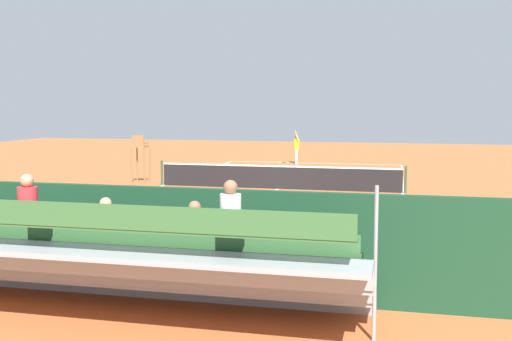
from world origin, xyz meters
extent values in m
plane|color=#BC6033|center=(0.00, 0.00, 0.00)|extent=(60.00, 60.00, 0.00)
cube|color=white|center=(0.00, -11.00, 0.00)|extent=(10.00, 0.10, 0.01)
cube|color=white|center=(0.00, 11.00, 0.00)|extent=(10.00, 0.10, 0.01)
cube|color=white|center=(-5.00, 0.00, 0.00)|extent=(0.10, 22.00, 0.01)
cube|color=white|center=(5.00, 0.00, 0.00)|extent=(0.10, 22.00, 0.01)
cube|color=white|center=(0.00, -6.05, 0.00)|extent=(7.50, 0.10, 0.01)
cube|color=white|center=(0.00, 6.05, 0.00)|extent=(7.50, 0.10, 0.01)
cube|color=white|center=(0.00, 0.00, 0.00)|extent=(0.10, 12.10, 0.01)
cube|color=white|center=(0.00, -11.00, 0.00)|extent=(0.10, 0.30, 0.01)
cube|color=black|center=(0.00, 0.00, 0.46)|extent=(10.00, 0.02, 0.91)
cube|color=white|center=(0.00, 0.00, 0.94)|extent=(10.00, 0.04, 0.06)
cylinder|color=#2D5133|center=(-5.10, 0.00, 0.54)|extent=(0.10, 0.10, 1.07)
cylinder|color=#2D5133|center=(5.10, 0.00, 0.54)|extent=(0.10, 0.10, 1.07)
cube|color=#194228|center=(0.00, 14.00, 1.00)|extent=(18.00, 0.16, 2.00)
cube|color=#9EA0A5|center=(0.00, 14.35, 0.23)|extent=(9.00, 0.10, 0.45)
cube|color=#9EA0A5|center=(0.00, 14.70, 0.41)|extent=(9.00, 0.80, 0.08)
cube|color=#9EA0A5|center=(0.00, 14.32, 0.23)|extent=(9.00, 0.04, 0.45)
cube|color=#386B38|center=(0.00, 14.80, 0.83)|extent=(8.60, 0.36, 0.04)
cube|color=#386B38|center=(0.00, 14.98, 1.03)|extent=(8.60, 0.03, 0.36)
cube|color=#9EA0A5|center=(0.00, 15.50, 0.86)|extent=(9.00, 0.80, 0.08)
cube|color=#9EA0A5|center=(0.00, 15.12, 0.68)|extent=(9.00, 0.04, 0.45)
cube|color=#386B38|center=(0.00, 15.60, 1.28)|extent=(8.60, 0.36, 0.04)
cube|color=#386B38|center=(0.00, 15.78, 1.48)|extent=(8.60, 0.03, 0.36)
cube|color=#9EA0A5|center=(0.00, 16.30, 1.31)|extent=(9.00, 0.80, 0.08)
cube|color=#9EA0A5|center=(0.00, 15.92, 1.12)|extent=(9.00, 0.04, 0.45)
cube|color=#386B38|center=(0.00, 16.40, 1.73)|extent=(8.60, 0.36, 0.04)
cube|color=#386B38|center=(0.00, 16.58, 1.93)|extent=(8.60, 0.03, 0.36)
cylinder|color=#9EA0A5|center=(-4.50, 15.50, 1.18)|extent=(0.06, 0.06, 2.35)
cube|color=#2D2D33|center=(-0.21, 15.43, 1.32)|extent=(0.32, 0.40, 0.12)
cylinder|color=pink|center=(-0.21, 15.55, 1.60)|extent=(0.30, 0.30, 0.45)
sphere|color=tan|center=(-0.21, 15.55, 1.93)|extent=(0.20, 0.20, 0.20)
cube|color=#2D2D33|center=(0.67, 16.23, 1.77)|extent=(0.32, 0.40, 0.12)
cylinder|color=red|center=(0.67, 16.35, 2.06)|extent=(0.30, 0.30, 0.45)
sphere|color=tan|center=(0.67, 16.35, 2.38)|extent=(0.20, 0.20, 0.20)
cube|color=#2D2D33|center=(2.05, 14.63, 0.87)|extent=(0.32, 0.40, 0.12)
cylinder|color=pink|center=(2.05, 14.75, 1.16)|extent=(0.30, 0.30, 0.45)
sphere|color=tan|center=(2.05, 14.75, 1.48)|extent=(0.20, 0.20, 0.20)
cube|color=#2D2D33|center=(-0.74, 14.63, 0.87)|extent=(0.32, 0.40, 0.12)
cylinder|color=purple|center=(-0.74, 14.75, 1.16)|extent=(0.30, 0.30, 0.45)
sphere|color=brown|center=(-0.74, 14.75, 1.48)|extent=(0.20, 0.20, 0.20)
cube|color=#2D2D33|center=(-1.72, 15.43, 1.32)|extent=(0.32, 0.40, 0.12)
cylinder|color=yellow|center=(-1.72, 15.55, 1.60)|extent=(0.30, 0.30, 0.45)
sphere|color=#8C6647|center=(-1.72, 15.55, 1.93)|extent=(0.20, 0.20, 0.20)
cube|color=#2D2D33|center=(-2.52, 16.23, 1.77)|extent=(0.32, 0.40, 0.12)
cylinder|color=white|center=(-2.52, 16.35, 2.06)|extent=(0.30, 0.30, 0.45)
sphere|color=#8C6647|center=(-2.52, 16.35, 2.38)|extent=(0.20, 0.20, 0.20)
cylinder|color=olive|center=(5.90, -0.60, 0.80)|extent=(0.07, 0.07, 1.60)
cylinder|color=olive|center=(6.50, -0.60, 0.80)|extent=(0.07, 0.07, 1.60)
cylinder|color=olive|center=(5.90, 0.00, 0.80)|extent=(0.07, 0.07, 1.60)
cylinder|color=olive|center=(6.50, 0.00, 0.80)|extent=(0.07, 0.07, 1.60)
cube|color=olive|center=(6.20, -0.30, 1.63)|extent=(0.56, 0.56, 0.06)
cube|color=olive|center=(6.20, -0.06, 1.90)|extent=(0.56, 0.06, 0.48)
cube|color=olive|center=(5.94, -0.30, 1.78)|extent=(0.04, 0.48, 0.04)
cube|color=olive|center=(6.46, -0.30, 1.78)|extent=(0.04, 0.48, 0.04)
cube|color=#9E754C|center=(-1.64, 13.20, 0.45)|extent=(1.80, 0.40, 0.05)
cylinder|color=#9E754C|center=(-2.39, 13.20, 0.23)|extent=(0.06, 0.06, 0.45)
cylinder|color=#9E754C|center=(-0.89, 13.20, 0.23)|extent=(0.06, 0.06, 0.45)
cube|color=#9E754C|center=(-1.64, 13.38, 0.75)|extent=(1.80, 0.04, 0.36)
cube|color=#334C8C|center=(0.34, 13.40, 0.18)|extent=(0.90, 0.36, 0.36)
cylinder|color=white|center=(0.97, -10.46, 0.42)|extent=(0.14, 0.14, 0.85)
cylinder|color=white|center=(0.94, -10.24, 0.42)|extent=(0.14, 0.14, 0.85)
cylinder|color=yellow|center=(0.95, -10.35, 1.15)|extent=(0.41, 0.41, 0.60)
sphere|color=tan|center=(0.95, -10.35, 1.56)|extent=(0.22, 0.22, 0.22)
cylinder|color=tan|center=(0.92, -10.13, 1.65)|extent=(0.26, 0.12, 0.55)
cylinder|color=tan|center=(0.98, -10.57, 1.18)|extent=(0.10, 0.10, 0.50)
cylinder|color=black|center=(1.80, -10.90, 0.01)|extent=(0.27, 0.13, 0.03)
torus|color=#D8CC4C|center=(2.05, -10.81, 0.01)|extent=(0.39, 0.39, 0.02)
cylinder|color=white|center=(2.05, -10.81, 0.01)|extent=(0.25, 0.25, 0.00)
sphere|color=#CCDB33|center=(-0.99, -8.74, 0.03)|extent=(0.07, 0.07, 0.07)
sphere|color=#CCDB33|center=(2.01, -7.77, 0.03)|extent=(0.07, 0.07, 0.07)
camera|label=1|loc=(-4.79, 24.47, 3.56)|focal=42.88mm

